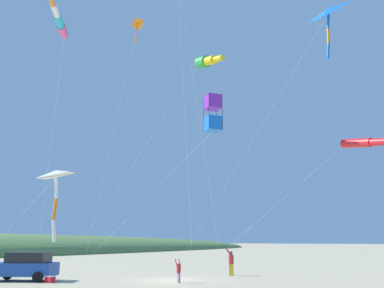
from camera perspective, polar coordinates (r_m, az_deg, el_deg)
ground_plane at (r=27.79m, az=-3.26°, el=-19.34°), size 600.00×600.00×0.00m
parked_car at (r=29.42m, az=-23.36°, el=-16.11°), size 4.64×3.79×1.85m
cooler_box at (r=27.77m, az=-20.14°, el=-18.12°), size 0.62×0.42×0.42m
person_adult_flyer at (r=31.35m, az=5.74°, el=-16.69°), size 0.71×0.64×2.00m
person_child_green_jacket at (r=26.18m, az=-1.98°, el=-17.97°), size 0.51×0.45×1.44m
kite_delta_purple_drifting at (r=26.04m, az=19.25°, el=17.74°), size 13.18×1.87×16.65m
kite_box_teal_far_right at (r=20.46m, az=3.06°, el=4.52°), size 11.63×1.07×10.07m
kite_windsock_red_high_left at (r=23.23m, az=26.35°, el=0.31°), size 15.80×3.96×8.49m
kite_delta_rainbow_low_near at (r=18.62m, az=-19.42°, el=-4.44°), size 13.84×4.02×5.85m
kite_windsock_black_fish_shape at (r=27.47m, az=2.19°, el=12.03°), size 10.74×5.23×15.34m
kite_delta_white_trailing at (r=25.83m, az=-8.11°, el=16.82°), size 7.06×3.14×16.12m
kite_windsock_long_streamer_left at (r=22.36m, az=-18.88°, el=16.54°), size 10.46×8.14×13.99m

